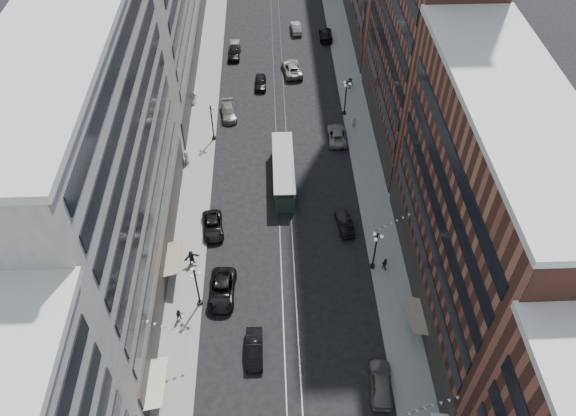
{
  "coord_description": "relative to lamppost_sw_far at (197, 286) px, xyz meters",
  "views": [
    {
      "loc": [
        -1.45,
        -5.68,
        48.29
      ],
      "look_at": [
        0.2,
        36.61,
        5.0
      ],
      "focal_mm": 35.0,
      "sensor_mm": 36.0,
      "label": 1
    }
  ],
  "objects": [
    {
      "name": "car_4",
      "position": [
        17.12,
        -9.87,
        -2.24
      ],
      "size": [
        2.47,
        5.18,
        1.71
      ],
      "primitive_type": "imported",
      "rotation": [
        0.0,
        0.0,
        3.05
      ],
      "color": "#615D56",
      "rests_on": "ground"
    },
    {
      "name": "sidewalk_west",
      "position": [
        -1.8,
        42.0,
        -3.02
      ],
      "size": [
        4.0,
        180.0,
        0.15
      ],
      "primitive_type": "cube",
      "color": "gray",
      "rests_on": "ground"
    },
    {
      "name": "car_5",
      "position": [
        5.63,
        -5.88,
        -2.34
      ],
      "size": [
        1.62,
        4.59,
        1.51
      ],
      "primitive_type": "imported",
      "rotation": [
        0.0,
        0.0,
        0.01
      ],
      "color": "black",
      "rests_on": "ground"
    },
    {
      "name": "car_14",
      "position": [
        12.67,
        56.42,
        -2.36
      ],
      "size": [
        1.94,
        4.59,
        1.47
      ],
      "primitive_type": "imported",
      "rotation": [
        0.0,
        0.0,
        3.23
      ],
      "color": "gray",
      "rests_on": "ground"
    },
    {
      "name": "pedestrian_8",
      "position": [
        19.32,
        28.7,
        -2.06
      ],
      "size": [
        0.76,
        0.66,
        1.77
      ],
      "primitive_type": "imported",
      "rotation": [
        0.0,
        0.0,
        3.58
      ],
      "color": "#A79C8A",
      "rests_on": "sidewalk_east"
    },
    {
      "name": "rail_west",
      "position": [
        8.5,
        42.0,
        -3.09
      ],
      "size": [
        0.12,
        180.0,
        0.02
      ],
      "primitive_type": "cube",
      "color": "#2D2D33",
      "rests_on": "ground"
    },
    {
      "name": "pedestrian_5",
      "position": [
        -1.21,
        5.36,
        -2.02
      ],
      "size": [
        1.78,
        1.15,
        1.86
      ],
      "primitive_type": "imported",
      "rotation": [
        0.0,
        0.0,
        0.42
      ],
      "color": "black",
      "rests_on": "sidewalk_west"
    },
    {
      "name": "car_extra_1",
      "position": [
        11.4,
        43.36,
        -2.28
      ],
      "size": [
        3.43,
        6.15,
        1.63
      ],
      "primitive_type": "imported",
      "rotation": [
        0.0,
        0.0,
        3.27
      ],
      "color": "gray",
      "rests_on": "ground"
    },
    {
      "name": "car_11",
      "position": [
        16.77,
        26.46,
        -2.35
      ],
      "size": [
        2.58,
        5.42,
        1.49
      ],
      "primitive_type": "imported",
      "rotation": [
        0.0,
        0.0,
        3.12
      ],
      "color": "gray",
      "rests_on": "ground"
    },
    {
      "name": "pedestrian_6",
      "position": [
        -3.3,
        35.52,
        -2.0
      ],
      "size": [
        1.15,
        0.6,
        1.88
      ],
      "primitive_type": "imported",
      "rotation": [
        0.0,
        0.0,
        3.24
      ],
      "color": "beige",
      "rests_on": "sidewalk_west"
    },
    {
      "name": "rail_east",
      "position": [
        9.9,
        42.0,
        -3.09
      ],
      "size": [
        0.12,
        180.0,
        0.02
      ],
      "primitive_type": "cube",
      "color": "#2D2D33",
      "rests_on": "ground"
    },
    {
      "name": "car_2",
      "position": [
        2.26,
        1.08,
        -2.3
      ],
      "size": [
        2.95,
        5.88,
        1.6
      ],
      "primitive_type": "imported",
      "rotation": [
        0.0,
        0.0,
        -0.05
      ],
      "color": "black",
      "rests_on": "ground"
    },
    {
      "name": "sidewalk_east",
      "position": [
        20.2,
        42.0,
        -3.02
      ],
      "size": [
        4.0,
        180.0,
        0.15
      ],
      "primitive_type": "cube",
      "color": "gray",
      "rests_on": "ground"
    },
    {
      "name": "car_8",
      "position": [
        1.85,
        32.34,
        -2.36
      ],
      "size": [
        2.66,
        5.3,
        1.48
      ],
      "primitive_type": "imported",
      "rotation": [
        0.0,
        0.0,
        0.12
      ],
      "color": "#646258",
      "rests_on": "ground"
    },
    {
      "name": "building_west_mid",
      "position": [
        -7.8,
        5.0,
        10.9
      ],
      "size": [
        8.0,
        36.0,
        28.0
      ],
      "primitive_type": "cube",
      "color": "#A9A396",
      "rests_on": "ground"
    },
    {
      "name": "building_east_mid",
      "position": [
        26.2,
        -0.0,
        8.9
      ],
      "size": [
        8.0,
        30.0,
        24.0
      ],
      "primitive_type": "cube",
      "color": "brown",
      "rests_on": "ground"
    },
    {
      "name": "pedestrian_9",
      "position": [
        19.9,
        38.35,
        -2.03
      ],
      "size": [
        1.27,
        0.93,
        1.82
      ],
      "primitive_type": "imported",
      "rotation": [
        0.0,
        0.0,
        -0.42
      ],
      "color": "black",
      "rests_on": "sidewalk_east"
    },
    {
      "name": "pedestrian_2",
      "position": [
        -1.85,
        -1.88,
        -2.2
      ],
      "size": [
        0.82,
        0.6,
        1.5
      ],
      "primitive_type": "imported",
      "rotation": [
        0.0,
        0.0,
        0.31
      ],
      "color": "black",
      "rests_on": "sidewalk_west"
    },
    {
      "name": "lamppost_sw_far",
      "position": [
        0.0,
        0.0,
        0.0
      ],
      "size": [
        1.03,
        1.14,
        5.52
      ],
      "color": "black",
      "rests_on": "sidewalk_west"
    },
    {
      "name": "streetcar",
      "position": [
        9.2,
        18.32,
        -1.61
      ],
      "size": [
        2.58,
        11.64,
        3.22
      ],
      "color": "#24382B",
      "rests_on": "ground"
    },
    {
      "name": "pedestrian_extra_1",
      "position": [
        -3.23,
        22.1,
        -1.99
      ],
      "size": [
        1.05,
        0.99,
        1.92
      ],
      "primitive_type": "imported",
      "rotation": [
        0.0,
        0.0,
        2.45
      ],
      "color": "#C1B3A0",
      "rests_on": "sidewalk_west"
    },
    {
      "name": "ground",
      "position": [
        9.2,
        32.0,
        -3.1
      ],
      "size": [
        220.0,
        220.0,
        0.0
      ],
      "primitive_type": "plane",
      "color": "black",
      "rests_on": "ground"
    },
    {
      "name": "car_13",
      "position": [
        6.42,
        39.64,
        -2.38
      ],
      "size": [
        1.78,
        4.25,
        1.44
      ],
      "primitive_type": "imported",
      "rotation": [
        0.0,
        0.0,
        -0.02
      ],
      "color": "black",
      "rests_on": "ground"
    },
    {
      "name": "lamppost_sw_mid",
      "position": [
        0.0,
        27.0,
        0.0
      ],
      "size": [
        1.03,
        1.14,
        5.52
      ],
      "color": "black",
      "rests_on": "sidewalk_west"
    },
    {
      "name": "car_12",
      "position": [
        17.6,
        53.9,
        -2.34
      ],
      "size": [
        2.17,
        5.21,
        1.51
      ],
      "primitive_type": "imported",
      "rotation": [
        0.0,
        0.0,
        3.13
      ],
      "color": "black",
      "rests_on": "ground"
    },
    {
      "name": "car_7",
      "position": [
        0.8,
        10.23,
        -2.41
      ],
      "size": [
        2.84,
        5.19,
        1.38
      ],
      "primitive_type": "imported",
      "rotation": [
        0.0,
        0.0,
        0.11
      ],
      "color": "black",
      "rests_on": "ground"
    },
    {
      "name": "car_9",
      "position": [
        2.17,
        48.52,
        -2.29
      ],
      "size": [
        2.08,
        4.81,
        1.62
      ],
      "primitive_type": "imported",
      "rotation": [
        0.0,
        0.0,
        -0.04
      ],
      "color": "black",
      "rests_on": "ground"
    },
    {
      "name": "lamppost_se_far",
      "position": [
        18.4,
        4.0,
        0.0
      ],
      "size": [
        1.03,
        1.14,
        5.52
      ],
      "color": "black",
      "rests_on": "sidewalk_east"
    },
    {
      "name": "lamppost_se_mid",
      "position": [
        18.4,
        32.0,
        0.0
      ],
      "size": [
        1.03,
        1.14,
        5.52
      ],
      "color": "black",
      "rests_on": "sidewalk_east"
    },
    {
      "name": "pedestrian_7",
      "position": [
        19.63,
        3.84,
        -2.2
      ],
      "size": [
        0.82,
        0.76,
        1.5
      ],
      "primitive_type": "imported",
      "rotation": [
        0.0,
        0.0,
        2.48
      ],
      "color": "black",
      "rests_on": "sidewalk_east"
    },
    {
      "name": "car_extra_0",
      "position": [
        2.24,
        50.19,
        -2.38
      ],
      "size": [
        1.59,
        4.38,
        1.43
      ],
      "primitive_type": "imported",
      "rotation": [
        0.0,
        0.0,
        0.02
      ],
      "color": "slate",
      "rests_on": "ground"
    },
    {
      "name": "car_10",
      "position": [
        16.0,
        10.08,
        -2.38
      ],
      "size": [
        2.09,
        4.54,
        1.44
      ],
      "primitive_type": "imported",
      "rotation": [
        0.0,
        0.0,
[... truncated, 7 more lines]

